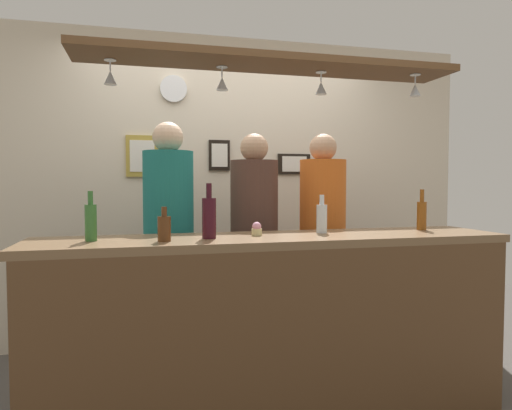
# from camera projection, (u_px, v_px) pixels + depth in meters

# --- Properties ---
(ground_plane) EXTENTS (8.00, 8.00, 0.00)m
(ground_plane) POSITION_uv_depth(u_px,v_px,m) (260.00, 389.00, 3.00)
(ground_plane) COLOR #4C4742
(back_wall) EXTENTS (4.40, 0.06, 2.60)m
(back_wall) POSITION_uv_depth(u_px,v_px,m) (228.00, 189.00, 4.00)
(back_wall) COLOR beige
(back_wall) RESTS_ON ground_plane
(bar_counter) EXTENTS (2.70, 0.55, 1.05)m
(bar_counter) POSITION_uv_depth(u_px,v_px,m) (284.00, 303.00, 2.47)
(bar_counter) COLOR brown
(bar_counter) RESTS_ON ground_plane
(overhead_glass_rack) EXTENTS (2.20, 0.36, 0.04)m
(overhead_glass_rack) POSITION_uv_depth(u_px,v_px,m) (273.00, 63.00, 2.61)
(overhead_glass_rack) COLOR brown
(hanging_wineglass_far_left) EXTENTS (0.07, 0.07, 0.13)m
(hanging_wineglass_far_left) POSITION_uv_depth(u_px,v_px,m) (110.00, 77.00, 2.46)
(hanging_wineglass_far_left) COLOR silver
(hanging_wineglass_far_left) RESTS_ON overhead_glass_rack
(hanging_wineglass_left) EXTENTS (0.07, 0.07, 0.13)m
(hanging_wineglass_left) POSITION_uv_depth(u_px,v_px,m) (222.00, 83.00, 2.61)
(hanging_wineglass_left) COLOR silver
(hanging_wineglass_left) RESTS_ON overhead_glass_rack
(hanging_wineglass_center_left) EXTENTS (0.07, 0.07, 0.13)m
(hanging_wineglass_center_left) POSITION_uv_depth(u_px,v_px,m) (321.00, 87.00, 2.73)
(hanging_wineglass_center_left) COLOR silver
(hanging_wineglass_center_left) RESTS_ON overhead_glass_rack
(hanging_wineglass_center) EXTENTS (0.07, 0.07, 0.13)m
(hanging_wineglass_center) POSITION_uv_depth(u_px,v_px,m) (415.00, 89.00, 2.80)
(hanging_wineglass_center) COLOR silver
(hanging_wineglass_center) RESTS_ON overhead_glass_rack
(person_left_teal_shirt) EXTENTS (0.34, 0.34, 1.76)m
(person_left_teal_shirt) POSITION_uv_depth(u_px,v_px,m) (169.00, 224.00, 3.12)
(person_left_teal_shirt) COLOR #2D334C
(person_left_teal_shirt) RESTS_ON ground_plane
(person_middle_brown_shirt) EXTENTS (0.34, 0.34, 1.70)m
(person_middle_brown_shirt) POSITION_uv_depth(u_px,v_px,m) (254.00, 228.00, 3.27)
(person_middle_brown_shirt) COLOR #2D334C
(person_middle_brown_shirt) RESTS_ON ground_plane
(person_right_orange_shirt) EXTENTS (0.34, 0.34, 1.71)m
(person_right_orange_shirt) POSITION_uv_depth(u_px,v_px,m) (323.00, 225.00, 3.40)
(person_right_orange_shirt) COLOR #2D334C
(person_right_orange_shirt) RESTS_ON ground_plane
(bottle_soda_clear) EXTENTS (0.06, 0.06, 0.23)m
(bottle_soda_clear) POSITION_uv_depth(u_px,v_px,m) (322.00, 218.00, 2.76)
(bottle_soda_clear) COLOR silver
(bottle_soda_clear) RESTS_ON bar_counter
(bottle_beer_green_import) EXTENTS (0.06, 0.06, 0.26)m
(bottle_beer_green_import) POSITION_uv_depth(u_px,v_px,m) (91.00, 221.00, 2.37)
(bottle_beer_green_import) COLOR #336B2D
(bottle_beer_green_import) RESTS_ON bar_counter
(bottle_wine_dark_red) EXTENTS (0.08, 0.08, 0.30)m
(bottle_wine_dark_red) POSITION_uv_depth(u_px,v_px,m) (209.00, 217.00, 2.48)
(bottle_wine_dark_red) COLOR #380F19
(bottle_wine_dark_red) RESTS_ON bar_counter
(bottle_beer_brown_stubby) EXTENTS (0.07, 0.07, 0.18)m
(bottle_beer_brown_stubby) POSITION_uv_depth(u_px,v_px,m) (164.00, 228.00, 2.36)
(bottle_beer_brown_stubby) COLOR #512D14
(bottle_beer_brown_stubby) RESTS_ON bar_counter
(bottle_beer_amber_tall) EXTENTS (0.06, 0.06, 0.26)m
(bottle_beer_amber_tall) POSITION_uv_depth(u_px,v_px,m) (422.00, 214.00, 2.93)
(bottle_beer_amber_tall) COLOR brown
(bottle_beer_amber_tall) RESTS_ON bar_counter
(cupcake) EXTENTS (0.06, 0.06, 0.08)m
(cupcake) POSITION_uv_depth(u_px,v_px,m) (257.00, 229.00, 2.62)
(cupcake) COLOR beige
(cupcake) RESTS_ON bar_counter
(picture_frame_crest) EXTENTS (0.18, 0.02, 0.26)m
(picture_frame_crest) POSITION_uv_depth(u_px,v_px,m) (219.00, 155.00, 3.92)
(picture_frame_crest) COLOR black
(picture_frame_crest) RESTS_ON back_wall
(picture_frame_lower_pair) EXTENTS (0.30, 0.02, 0.18)m
(picture_frame_lower_pair) POSITION_uv_depth(u_px,v_px,m) (294.00, 164.00, 4.09)
(picture_frame_lower_pair) COLOR black
(picture_frame_lower_pair) RESTS_ON back_wall
(picture_frame_caricature) EXTENTS (0.26, 0.02, 0.34)m
(picture_frame_caricature) POSITION_uv_depth(u_px,v_px,m) (142.00, 156.00, 3.76)
(picture_frame_caricature) COLOR #B29338
(picture_frame_caricature) RESTS_ON back_wall
(wall_clock) EXTENTS (0.22, 0.03, 0.22)m
(wall_clock) POSITION_uv_depth(u_px,v_px,m) (174.00, 89.00, 3.79)
(wall_clock) COLOR white
(wall_clock) RESTS_ON back_wall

